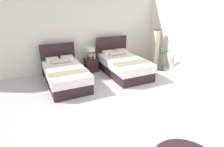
{
  "coord_description": "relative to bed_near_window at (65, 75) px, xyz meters",
  "views": [
    {
      "loc": [
        -2.04,
        -3.68,
        2.57
      ],
      "look_at": [
        -0.08,
        0.6,
        0.73
      ],
      "focal_mm": 30.54,
      "sensor_mm": 36.0,
      "label": 1
    }
  ],
  "objects": [
    {
      "name": "wall_side_right",
      "position": [
        4.12,
        -1.68,
        1.13
      ],
      "size": [
        0.12,
        5.87,
        2.9
      ],
      "primitive_type": "cube",
      "color": "white",
      "rests_on": "ground"
    },
    {
      "name": "wall_back",
      "position": [
        1.05,
        1.26,
        1.13
      ],
      "size": [
        9.73,
        0.12,
        2.9
      ],
      "primitive_type": "cube",
      "color": "white",
      "rests_on": "ground"
    },
    {
      "name": "nightstand",
      "position": [
        1.13,
        0.75,
        -0.07
      ],
      "size": [
        0.45,
        0.41,
        0.51
      ],
      "color": "#2E1D20",
      "rests_on": "ground"
    },
    {
      "name": "vase",
      "position": [
        1.26,
        0.71,
        0.27
      ],
      "size": [
        0.07,
        0.07,
        0.16
      ],
      "color": "silver",
      "rests_on": "nightstand"
    },
    {
      "name": "bed_near_corner",
      "position": [
        2.1,
        0.0,
        0.01
      ],
      "size": [
        1.3,
        2.16,
        1.21
      ],
      "color": "#2E1D20",
      "rests_on": "ground"
    },
    {
      "name": "floor_lamp_corner",
      "position": [
        3.72,
        0.3,
        0.41
      ],
      "size": [
        0.22,
        0.22,
        1.47
      ],
      "color": "#302A1A",
      "rests_on": "ground"
    },
    {
      "name": "bed_near_window",
      "position": [
        0.0,
        0.0,
        0.0
      ],
      "size": [
        1.21,
        2.15,
        1.13
      ],
      "color": "#2E1D20",
      "rests_on": "ground"
    },
    {
      "name": "potted_palm",
      "position": [
        3.62,
        -0.25,
        -0.03
      ],
      "size": [
        0.42,
        0.61,
        0.9
      ],
      "color": "#3C3830",
      "rests_on": "ground"
    },
    {
      "name": "table_lamp",
      "position": [
        1.13,
        0.77,
        0.44
      ],
      "size": [
        0.34,
        0.34,
        0.42
      ],
      "color": "tan",
      "rests_on": "nightstand"
    },
    {
      "name": "ground_plane",
      "position": [
        1.05,
        -2.08,
        -0.33
      ],
      "size": [
        9.73,
        10.27,
        0.02
      ],
      "primitive_type": "cube",
      "color": "beige"
    }
  ]
}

